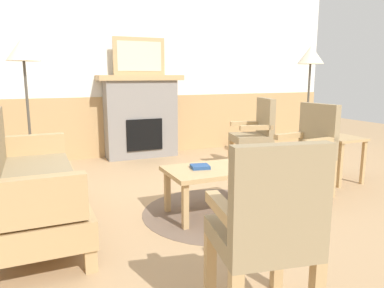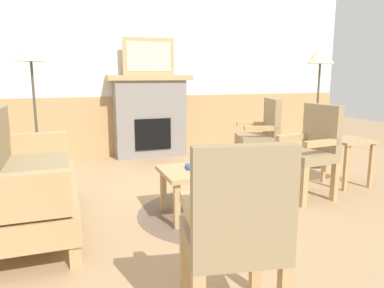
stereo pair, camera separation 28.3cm
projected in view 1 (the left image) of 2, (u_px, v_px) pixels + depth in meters
The scene contains 14 objects.
ground_plane at pixel (206, 203), 3.69m from camera, with size 14.00×14.00×0.00m, color tan.
wall_back at pixel (135, 73), 5.78m from camera, with size 7.20×0.14×2.70m.
fireplace at pixel (141, 116), 5.68m from camera, with size 1.30×0.44×1.28m.
framed_picture at pixel (139, 56), 5.51m from camera, with size 0.80×0.04×0.56m.
couch at pixel (29, 185), 2.96m from camera, with size 0.70×1.80×0.98m.
coffee_table at pixel (218, 173), 3.36m from camera, with size 0.96×0.56×0.44m.
round_rug at pixel (217, 212), 3.43m from camera, with size 1.42×1.42×0.01m, color brown.
book_on_table at pixel (200, 167), 3.32m from camera, with size 0.16×0.15×0.03m, color navy.
armchair_near_fireplace at pixel (256, 131), 4.85m from camera, with size 0.58×0.58×0.98m.
armchair_by_window_left at pixel (309, 145), 3.89m from camera, with size 0.53×0.53×0.98m.
armchair_front_left at pixel (267, 227), 1.80m from camera, with size 0.56×0.56×0.98m.
side_table at pixel (341, 147), 4.36m from camera, with size 0.44×0.44×0.55m.
floor_lamp_by_couch at pixel (24, 59), 3.94m from camera, with size 0.36×0.36×1.68m.
floor_lamp_by_chairs at pixel (310, 62), 5.02m from camera, with size 0.36×0.36×1.68m.
Camera 1 is at (-1.54, -3.16, 1.28)m, focal length 34.01 mm.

